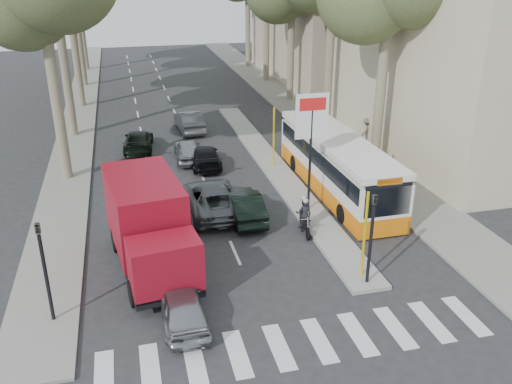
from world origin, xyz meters
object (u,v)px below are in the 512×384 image
silver_hatchback (182,306)px  motorcycle (304,215)px  red_truck (149,224)px  city_bus (337,163)px  dark_hatchback (244,205)px

silver_hatchback → motorcycle: bearing=-140.7°
red_truck → city_bus: 10.95m
red_truck → motorcycle: red_truck is taller
dark_hatchback → motorcycle: (2.27, -1.80, 0.08)m
silver_hatchback → city_bus: 12.69m
silver_hatchback → red_truck: (-0.73, 3.78, 1.20)m
silver_hatchback → city_bus: size_ratio=0.33×
silver_hatchback → motorcycle: 7.89m
dark_hatchback → city_bus: (5.24, 2.00, 0.86)m
city_bus → motorcycle: (-2.97, -3.80, -0.78)m
red_truck → motorcycle: bearing=4.5°
red_truck → silver_hatchback: bearing=-86.6°
dark_hatchback → city_bus: size_ratio=0.36×
city_bus → silver_hatchback: bearing=-135.3°
red_truck → city_bus: red_truck is taller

